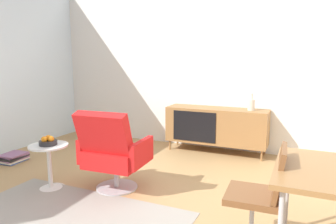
# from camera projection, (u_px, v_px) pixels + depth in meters

# --- Properties ---
(ground_plane) EXTENTS (8.32, 8.32, 0.00)m
(ground_plane) POSITION_uv_depth(u_px,v_px,m) (158.00, 218.00, 2.93)
(ground_plane) COLOR tan
(wall_back) EXTENTS (6.80, 0.12, 2.80)m
(wall_back) POSITION_uv_depth(u_px,v_px,m) (227.00, 65.00, 5.04)
(wall_back) COLOR white
(wall_back) RESTS_ON ground_plane
(sideboard) EXTENTS (1.60, 0.45, 0.72)m
(sideboard) POSITION_uv_depth(u_px,v_px,m) (216.00, 125.00, 4.96)
(sideboard) COLOR olive
(sideboard) RESTS_ON ground_plane
(vase_cobalt) EXTENTS (0.11, 0.11, 0.26)m
(vase_cobalt) POSITION_uv_depth(u_px,v_px,m) (251.00, 104.00, 4.68)
(vase_cobalt) COLOR beige
(vase_cobalt) RESTS_ON sideboard
(dining_chair_near_window) EXTENTS (0.44, 0.42, 0.86)m
(dining_chair_near_window) POSITION_uv_depth(u_px,v_px,m) (261.00, 195.00, 2.35)
(dining_chair_near_window) COLOR brown
(dining_chair_near_window) RESTS_ON ground_plane
(lounge_chair_red) EXTENTS (0.75, 0.69, 0.95)m
(lounge_chair_red) POSITION_uv_depth(u_px,v_px,m) (113.00, 151.00, 3.48)
(lounge_chair_red) COLOR red
(lounge_chair_red) RESTS_ON ground_plane
(side_table_round) EXTENTS (0.44, 0.44, 0.52)m
(side_table_round) POSITION_uv_depth(u_px,v_px,m) (49.00, 161.00, 3.57)
(side_table_round) COLOR white
(side_table_round) RESTS_ON ground_plane
(fruit_bowl) EXTENTS (0.20, 0.20, 0.11)m
(fruit_bowl) POSITION_uv_depth(u_px,v_px,m) (48.00, 141.00, 3.53)
(fruit_bowl) COLOR #262628
(fruit_bowl) RESTS_ON side_table_round
(magazine_stack) EXTENTS (0.33, 0.39, 0.13)m
(magazine_stack) POSITION_uv_depth(u_px,v_px,m) (13.00, 158.00, 4.54)
(magazine_stack) COLOR #334C8C
(magazine_stack) RESTS_ON ground_plane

